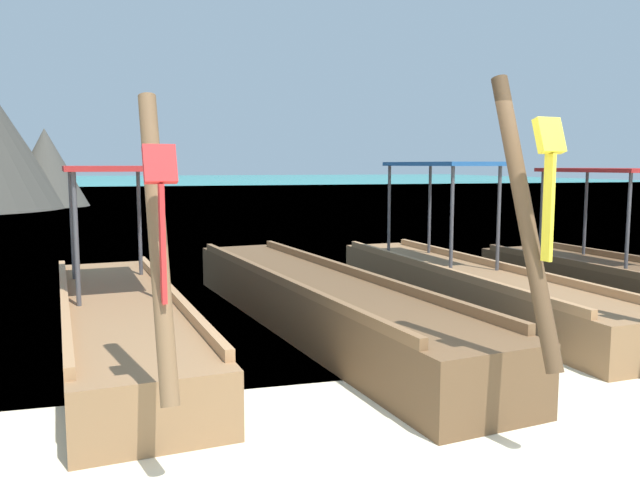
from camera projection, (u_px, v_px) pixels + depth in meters
The scene contains 5 objects.
ground at pixel (484, 480), 4.18m from camera, with size 120.00×120.00×0.00m, color beige.
sea_water at pixel (168, 185), 63.71m from camera, with size 120.00×120.00×0.00m, color teal.
longtail_boat_red_ribbon at pixel (120, 318), 7.15m from camera, with size 1.94×6.43×2.52m.
longtail_boat_yellow_ribbon at pixel (317, 302), 7.99m from camera, with size 2.22×7.53×2.69m.
longtail_boat_turquoise_ribbon at pixel (467, 284), 9.20m from camera, with size 1.63×7.11×2.41m.
Camera 1 is at (-2.06, -3.55, 2.04)m, focal length 36.11 mm.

